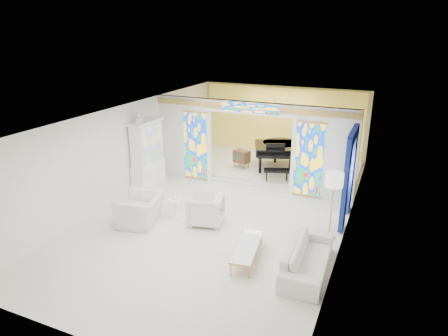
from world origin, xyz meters
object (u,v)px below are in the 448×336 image
at_px(coffee_table, 247,247).
at_px(armchair_left, 141,210).
at_px(china_cabinet, 147,155).
at_px(armchair_right, 206,209).
at_px(sofa, 307,258).
at_px(tv_console, 242,156).
at_px(grand_piano, 278,148).

bearing_deg(coffee_table, armchair_left, 170.34).
bearing_deg(coffee_table, china_cabinet, 147.99).
height_order(armchair_left, armchair_right, armchair_right).
bearing_deg(coffee_table, sofa, 3.97).
bearing_deg(armchair_left, tv_console, 155.41).
xyz_separation_m(armchair_right, grand_piano, (0.60, 5.07, 0.49)).
bearing_deg(sofa, coffee_table, 91.57).
bearing_deg(grand_piano, coffee_table, -100.64).
bearing_deg(grand_piano, armchair_right, -117.50).
bearing_deg(coffee_table, grand_piano, 100.15).
xyz_separation_m(armchair_left, coffee_table, (3.44, -0.59, -0.08)).
height_order(sofa, grand_piano, grand_piano).
height_order(china_cabinet, coffee_table, china_cabinet).
bearing_deg(tv_console, armchair_right, -64.19).
bearing_deg(china_cabinet, coffee_table, -32.01).
relative_size(china_cabinet, coffee_table, 1.60).
distance_m(china_cabinet, armchair_right, 3.52).
relative_size(china_cabinet, armchair_left, 2.13).
bearing_deg(china_cabinet, armchair_left, -61.16).
distance_m(armchair_left, tv_console, 5.26).
xyz_separation_m(china_cabinet, grand_piano, (3.61, 3.41, -0.24)).
bearing_deg(armchair_right, grand_piano, 160.03).
bearing_deg(sofa, tv_console, 31.47).
bearing_deg(armchair_left, coffee_table, 67.49).
relative_size(china_cabinet, armchair_right, 2.81).
height_order(armchair_left, tv_console, tv_console).
distance_m(armchair_left, grand_piano, 6.25).
relative_size(armchair_right, sofa, 0.42).
height_order(china_cabinet, armchair_right, china_cabinet).
bearing_deg(armchair_right, sofa, 55.78).
height_order(sofa, coffee_table, sofa).
height_order(china_cabinet, tv_console, china_cabinet).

